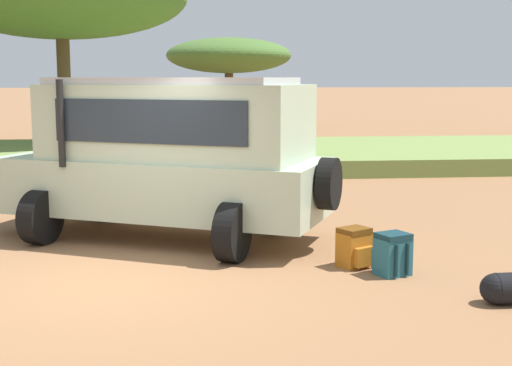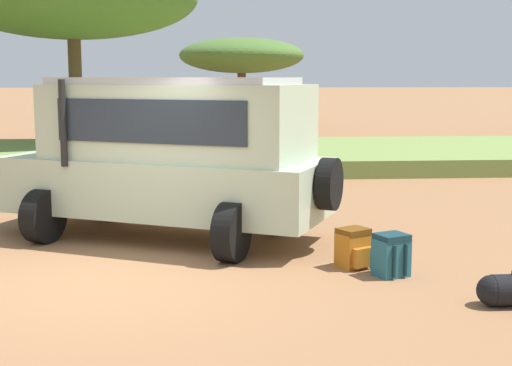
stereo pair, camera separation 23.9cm
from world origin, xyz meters
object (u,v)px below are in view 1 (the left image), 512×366
(backpack_beside_front_wheel, at_px, (355,248))
(backpack_cluster_center, at_px, (392,254))
(safari_vehicle, at_px, (169,154))
(acacia_tree_right_mid, at_px, (229,56))

(backpack_beside_front_wheel, height_order, backpack_cluster_center, backpack_cluster_center)
(safari_vehicle, relative_size, acacia_tree_right_mid, 0.91)
(backpack_cluster_center, bearing_deg, backpack_beside_front_wheel, 131.80)
(backpack_beside_front_wheel, distance_m, backpack_cluster_center, 0.56)
(safari_vehicle, xyz_separation_m, acacia_tree_right_mid, (2.46, 23.45, 2.15))
(safari_vehicle, distance_m, backpack_beside_front_wheel, 3.25)
(backpack_beside_front_wheel, bearing_deg, acacia_tree_right_mid, 89.89)
(backpack_cluster_center, height_order, acacia_tree_right_mid, acacia_tree_right_mid)
(safari_vehicle, height_order, backpack_cluster_center, safari_vehicle)
(safari_vehicle, relative_size, backpack_beside_front_wheel, 10.41)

